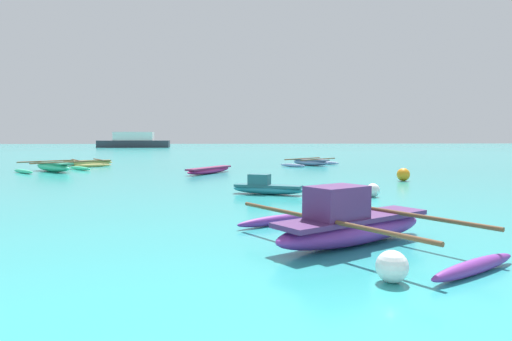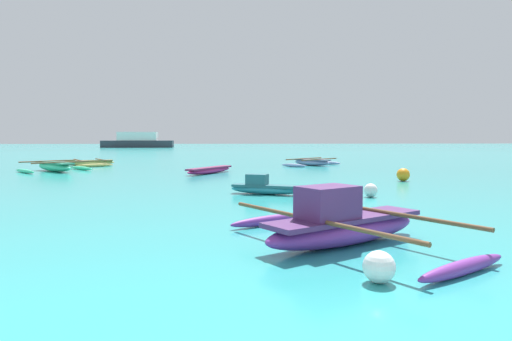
{
  "view_description": "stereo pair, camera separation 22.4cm",
  "coord_description": "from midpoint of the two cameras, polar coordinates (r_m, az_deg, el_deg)",
  "views": [
    {
      "loc": [
        -0.58,
        -1.84,
        1.8
      ],
      "look_at": [
        1.05,
        19.16,
        0.25
      ],
      "focal_mm": 32.0,
      "sensor_mm": 36.0,
      "label": 1
    },
    {
      "loc": [
        -0.35,
        -1.86,
        1.8
      ],
      "look_at": [
        1.05,
        19.16,
        0.25
      ],
      "focal_mm": 32.0,
      "sensor_mm": 36.0,
      "label": 2
    }
  ],
  "objects": [
    {
      "name": "distant_ferry",
      "position": [
        81.01,
        -15.11,
        3.55
      ],
      "size": [
        12.02,
        2.64,
        2.64
      ],
      "color": "#2D333D",
      "rests_on": "ground_plane"
    },
    {
      "name": "mooring_buoy_0",
      "position": [
        5.96,
        15.59,
        -11.49
      ],
      "size": [
        0.4,
        0.4,
        0.4
      ],
      "color": "white",
      "rests_on": "ground_plane"
    },
    {
      "name": "mooring_buoy_1",
      "position": [
        14.12,
        13.97,
        -2.4
      ],
      "size": [
        0.41,
        0.41,
        0.41
      ],
      "color": "white",
      "rests_on": "ground_plane"
    },
    {
      "name": "moored_boat_5",
      "position": [
        30.44,
        -20.48,
        0.89
      ],
      "size": [
        3.33,
        3.68,
        0.4
      ],
      "rotation": [
        0.0,
        0.0,
        0.48
      ],
      "color": "tan",
      "rests_on": "ground_plane"
    },
    {
      "name": "moored_boat_0",
      "position": [
        14.36,
        0.89,
        -2.1
      ],
      "size": [
        2.34,
        1.37,
        0.63
      ],
      "rotation": [
        0.0,
        0.0,
        -0.4
      ],
      "color": "teal",
      "rests_on": "ground_plane"
    },
    {
      "name": "moored_boat_3",
      "position": [
        25.99,
        -24.27,
        0.43
      ],
      "size": [
        3.88,
        3.84,
        0.55
      ],
      "rotation": [
        0.0,
        0.0,
        -0.82
      ],
      "color": "#42D8A1",
      "rests_on": "ground_plane"
    },
    {
      "name": "moored_boat_1",
      "position": [
        28.92,
        6.61,
        1.04
      ],
      "size": [
        4.11,
        4.02,
        0.46
      ],
      "rotation": [
        0.0,
        0.0,
        -0.82
      ],
      "color": "#8794C8",
      "rests_on": "ground_plane"
    },
    {
      "name": "mooring_buoy_2",
      "position": [
        19.59,
        17.63,
        -0.49
      ],
      "size": [
        0.53,
        0.53,
        0.53
      ],
      "color": "orange",
      "rests_on": "ground_plane"
    },
    {
      "name": "moored_boat_2",
      "position": [
        22.57,
        -6.15,
        0.07
      ],
      "size": [
        2.37,
        3.42,
        0.31
      ],
      "rotation": [
        0.0,
        0.0,
        1.03
      ],
      "color": "#B6236C",
      "rests_on": "ground_plane"
    },
    {
      "name": "moored_boat_4",
      "position": [
        7.8,
        10.99,
        -6.67
      ],
      "size": [
        3.94,
        4.74,
        1.01
      ],
      "rotation": [
        0.0,
        0.0,
        0.55
      ],
      "color": "#753092",
      "rests_on": "ground_plane"
    }
  ]
}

